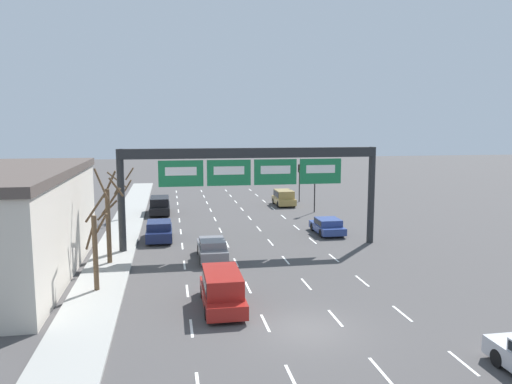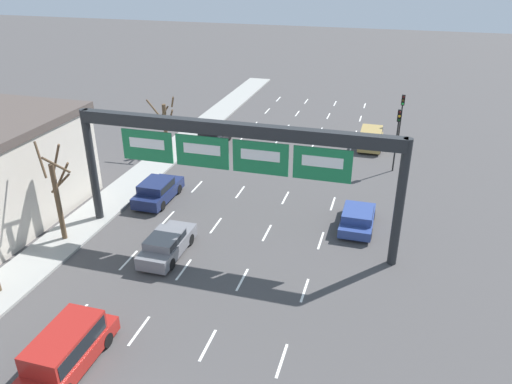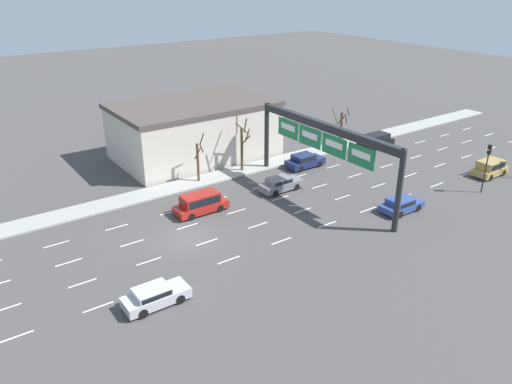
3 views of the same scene
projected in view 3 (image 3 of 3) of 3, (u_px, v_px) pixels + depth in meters
The scene contains 16 objects.
ground_plane at pixel (186, 237), 40.74m from camera, with size 220.00×220.00×0.00m, color #474444.
sidewalk_left at pixel (139, 197), 47.92m from camera, with size 2.80×110.00×0.15m.
lane_dashes at pixel (311, 198), 47.83m from camera, with size 10.02×67.00×0.01m.
sign_gantry at pixel (324, 138), 46.12m from camera, with size 18.60×0.70×7.21m.
building_near at pixel (194, 129), 57.49m from camera, with size 11.25×17.79×6.35m.
car_grey at pixel (280, 184), 49.10m from camera, with size 1.80×4.41×1.39m.
car_navy at pixel (305, 160), 54.94m from camera, with size 1.96×4.42×1.51m.
suv_gold at pixel (490, 167), 52.65m from camera, with size 1.95×4.00×1.70m.
suv_red at pixel (201, 202), 44.55m from camera, with size 1.93×4.86×1.80m.
car_silver at pixel (155, 295), 32.26m from camera, with size 1.82×4.34×1.34m.
car_blue at pixel (401, 204), 44.91m from camera, with size 1.97×4.11×1.28m.
suv_black at pixel (376, 140), 61.05m from camera, with size 1.96×4.74×1.69m.
traffic_light_near_gantry at pixel (487, 159), 47.58m from camera, with size 0.30×0.35×4.89m.
tree_bare_closest at pixel (198, 159), 50.47m from camera, with size 1.28×0.92×5.15m.
tree_bare_second at pixel (341, 125), 61.32m from camera, with size 2.43×2.43×4.78m.
tree_bare_third at pixel (242, 144), 52.92m from camera, with size 1.78×1.83×6.03m.
Camera 3 is at (32.49, -15.87, 19.98)m, focal length 35.00 mm.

